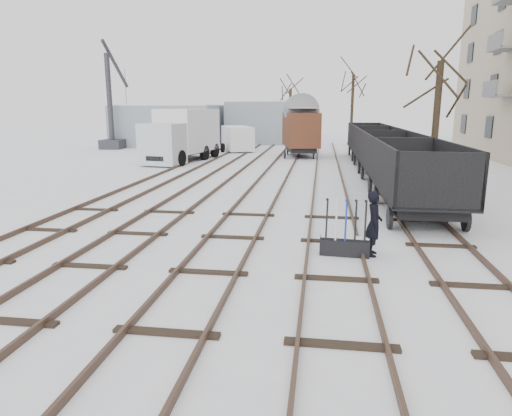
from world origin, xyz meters
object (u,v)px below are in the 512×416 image
at_px(ground_frame, 345,245).
at_px(worker, 374,224).
at_px(lorry, 183,135).
at_px(freight_wagon_a, 416,188).
at_px(box_van_wagon, 301,128).
at_px(panel_van, 237,138).
at_px(crane, 112,121).

relative_size(ground_frame, worker, 0.86).
xyz_separation_m(worker, lorry, (-11.42, 20.29, 1.05)).
xyz_separation_m(ground_frame, freight_wagon_a, (2.73, 5.00, 0.72)).
height_order(box_van_wagon, lorry, box_van_wagon).
bearing_deg(lorry, worker, -50.80).
height_order(ground_frame, worker, worker).
height_order(worker, box_van_wagon, box_van_wagon).
relative_size(worker, panel_van, 0.32).
distance_m(freight_wagon_a, crane, 33.53).
height_order(box_van_wagon, crane, crane).
distance_m(ground_frame, crane, 35.74).
bearing_deg(box_van_wagon, lorry, -163.30).
distance_m(worker, crane, 36.05).
distance_m(freight_wagon_a, lorry, 20.44).
bearing_deg(panel_van, lorry, -127.10).
distance_m(ground_frame, box_van_wagon, 24.90).
xyz_separation_m(freight_wagon_a, lorry, (-13.42, 15.39, 0.92)).
xyz_separation_m(ground_frame, worker, (0.73, 0.10, 0.58)).
bearing_deg(lorry, ground_frame, -52.51).
relative_size(freight_wagon_a, lorry, 0.75).
relative_size(freight_wagon_a, box_van_wagon, 1.19).
height_order(lorry, crane, crane).
height_order(lorry, panel_van, lorry).
distance_m(ground_frame, freight_wagon_a, 5.74).
relative_size(ground_frame, panel_van, 0.28).
bearing_deg(freight_wagon_a, lorry, 131.08).
height_order(box_van_wagon, panel_van, box_van_wagon).
distance_m(panel_van, crane, 12.12).
bearing_deg(ground_frame, box_van_wagon, 100.73).
bearing_deg(lorry, panel_van, 83.95).
bearing_deg(freight_wagon_a, worker, -112.22).
height_order(ground_frame, panel_van, panel_van).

